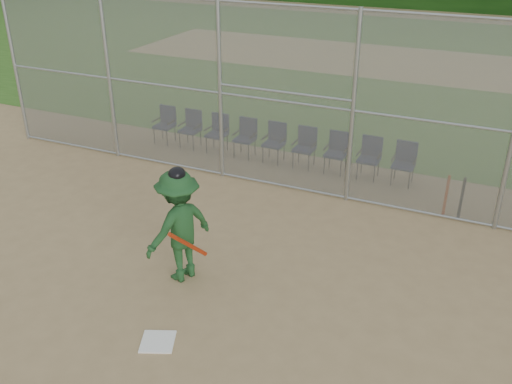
% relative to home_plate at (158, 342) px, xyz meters
% --- Properties ---
extents(ground, '(100.00, 100.00, 0.00)m').
position_rel_home_plate_xyz_m(ground, '(0.18, 0.52, -0.01)').
color(ground, tan).
rests_on(ground, ground).
extents(grass_strip, '(100.00, 100.00, 0.00)m').
position_rel_home_plate_xyz_m(grass_strip, '(0.18, 18.52, -0.01)').
color(grass_strip, '#33631D').
rests_on(grass_strip, ground).
extents(dirt_patch_far, '(24.00, 24.00, 0.00)m').
position_rel_home_plate_xyz_m(dirt_patch_far, '(0.18, 18.52, -0.00)').
color(dirt_patch_far, tan).
rests_on(dirt_patch_far, ground).
extents(backstop_fence, '(16.09, 0.09, 4.00)m').
position_rel_home_plate_xyz_m(backstop_fence, '(0.18, 5.52, 2.06)').
color(backstop_fence, gray).
rests_on(backstop_fence, ground).
extents(home_plate, '(0.62, 0.62, 0.02)m').
position_rel_home_plate_xyz_m(home_plate, '(0.00, 0.00, 0.00)').
color(home_plate, white).
rests_on(home_plate, ground).
extents(batter_at_plate, '(1.15, 1.44, 2.04)m').
position_rel_home_plate_xyz_m(batter_at_plate, '(-0.54, 1.59, 0.97)').
color(batter_at_plate, '#1D4A22').
rests_on(batter_at_plate, ground).
extents(spare_bats, '(0.36, 0.24, 0.85)m').
position_rel_home_plate_xyz_m(spare_bats, '(3.34, 5.72, 0.41)').
color(spare_bats, '#D84C14').
rests_on(spare_bats, ground).
extents(chair_0, '(0.54, 0.52, 0.96)m').
position_rel_home_plate_xyz_m(chair_0, '(-4.23, 6.81, 0.47)').
color(chair_0, '#0F1739').
rests_on(chair_0, ground).
extents(chair_1, '(0.54, 0.52, 0.96)m').
position_rel_home_plate_xyz_m(chair_1, '(-3.44, 6.81, 0.47)').
color(chair_1, '#0F1739').
rests_on(chair_1, ground).
extents(chair_2, '(0.54, 0.52, 0.96)m').
position_rel_home_plate_xyz_m(chair_2, '(-2.64, 6.81, 0.47)').
color(chair_2, '#0F1739').
rests_on(chair_2, ground).
extents(chair_3, '(0.54, 0.52, 0.96)m').
position_rel_home_plate_xyz_m(chair_3, '(-1.85, 6.81, 0.47)').
color(chair_3, '#0F1739').
rests_on(chair_3, ground).
extents(chair_4, '(0.54, 0.52, 0.96)m').
position_rel_home_plate_xyz_m(chair_4, '(-1.06, 6.81, 0.47)').
color(chair_4, '#0F1739').
rests_on(chair_4, ground).
extents(chair_5, '(0.54, 0.52, 0.96)m').
position_rel_home_plate_xyz_m(chair_5, '(-0.27, 6.81, 0.47)').
color(chair_5, '#0F1739').
rests_on(chair_5, ground).
extents(chair_6, '(0.54, 0.52, 0.96)m').
position_rel_home_plate_xyz_m(chair_6, '(0.52, 6.81, 0.47)').
color(chair_6, '#0F1739').
rests_on(chair_6, ground).
extents(chair_7, '(0.54, 0.52, 0.96)m').
position_rel_home_plate_xyz_m(chair_7, '(1.31, 6.81, 0.47)').
color(chair_7, '#0F1739').
rests_on(chair_7, ground).
extents(chair_8, '(0.54, 0.52, 0.96)m').
position_rel_home_plate_xyz_m(chair_8, '(2.10, 6.81, 0.47)').
color(chair_8, '#0F1739').
rests_on(chair_8, ground).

